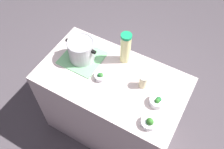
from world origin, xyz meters
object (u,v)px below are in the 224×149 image
at_px(cooking_pot, 81,50).
at_px(mason_jar, 143,81).
at_px(broccoli_bowl_center, 149,122).
at_px(broccoli_bowl_back, 101,76).
at_px(lemonade_pitcher, 125,48).
at_px(broccoli_bowl_front, 157,101).

relative_size(cooking_pot, mason_jar, 2.54).
bearing_deg(cooking_pot, broccoli_bowl_center, -20.36).
bearing_deg(mason_jar, cooking_pot, 179.99).
bearing_deg(mason_jar, broccoli_bowl_back, -162.74).
relative_size(lemonade_pitcher, broccoli_bowl_center, 2.49).
bearing_deg(broccoli_bowl_center, broccoli_bowl_back, 160.60).
bearing_deg(broccoli_bowl_center, broccoli_bowl_front, 95.61).
distance_m(mason_jar, broccoli_bowl_center, 0.35).
relative_size(broccoli_bowl_front, broccoli_bowl_center, 1.02).
relative_size(cooking_pot, broccoli_bowl_front, 2.39).
distance_m(cooking_pot, broccoli_bowl_front, 0.78).
height_order(cooking_pot, mason_jar, cooking_pot).
bearing_deg(broccoli_bowl_back, mason_jar, 17.26).
bearing_deg(mason_jar, lemonade_pitcher, 146.10).
relative_size(lemonade_pitcher, broccoli_bowl_back, 2.86).
height_order(cooking_pot, broccoli_bowl_front, cooking_pot).
xyz_separation_m(cooking_pot, broccoli_bowl_back, (0.26, -0.11, -0.08)).
distance_m(broccoli_bowl_front, broccoli_bowl_back, 0.51).
distance_m(broccoli_bowl_front, broccoli_bowl_center, 0.20).
bearing_deg(lemonade_pitcher, cooking_pot, -152.65).
height_order(lemonade_pitcher, broccoli_bowl_center, lemonade_pitcher).
height_order(broccoli_bowl_front, broccoli_bowl_back, broccoli_bowl_front).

